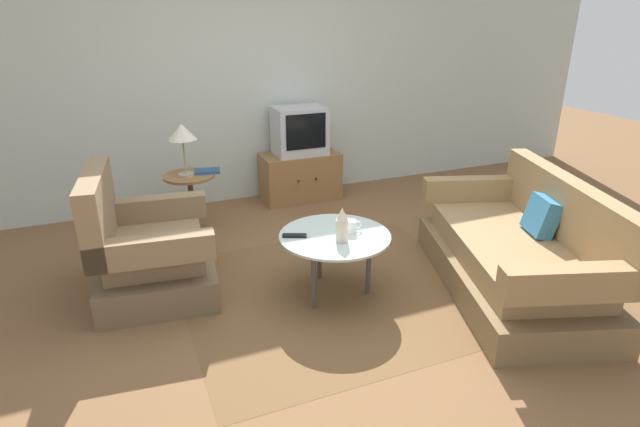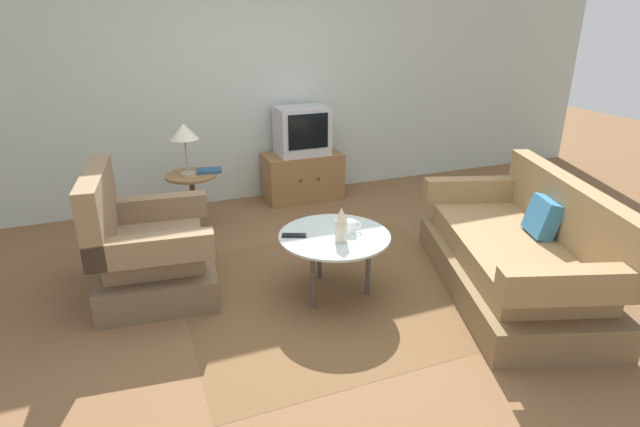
{
  "view_description": "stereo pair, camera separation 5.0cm",
  "coord_description": "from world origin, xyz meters",
  "px_view_note": "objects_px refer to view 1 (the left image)",
  "views": [
    {
      "loc": [
        -1.39,
        -2.99,
        1.97
      ],
      "look_at": [
        -0.03,
        0.28,
        0.55
      ],
      "focal_mm": 28.49,
      "sensor_mm": 36.0,
      "label": 1
    },
    {
      "loc": [
        -1.34,
        -3.01,
        1.97
      ],
      "look_at": [
        -0.03,
        0.28,
        0.55
      ],
      "focal_mm": 28.49,
      "sensor_mm": 36.0,
      "label": 2
    }
  ],
  "objects_px": {
    "coffee_table": "(335,240)",
    "book": "(208,171)",
    "table_lamp": "(182,134)",
    "mug": "(351,226)",
    "tv_stand": "(300,176)",
    "armchair": "(147,253)",
    "tv_remote_dark": "(295,236)",
    "television": "(300,131)",
    "side_table": "(191,191)",
    "couch": "(518,255)",
    "vase": "(342,225)"
  },
  "relations": [
    {
      "from": "television",
      "to": "mug",
      "type": "xyz_separation_m",
      "value": [
        -0.36,
        -2.04,
        -0.25
      ]
    },
    {
      "from": "television",
      "to": "vase",
      "type": "height_order",
      "value": "television"
    },
    {
      "from": "tv_stand",
      "to": "book",
      "type": "distance_m",
      "value": 1.23
    },
    {
      "from": "table_lamp",
      "to": "side_table",
      "type": "bearing_deg",
      "value": 22.14
    },
    {
      "from": "couch",
      "to": "television",
      "type": "distance_m",
      "value": 2.67
    },
    {
      "from": "couch",
      "to": "television",
      "type": "xyz_separation_m",
      "value": [
        -0.79,
        2.5,
        0.49
      ]
    },
    {
      "from": "coffee_table",
      "to": "tv_remote_dark",
      "type": "height_order",
      "value": "tv_remote_dark"
    },
    {
      "from": "armchair",
      "to": "tv_stand",
      "type": "distance_m",
      "value": 2.3
    },
    {
      "from": "table_lamp",
      "to": "mug",
      "type": "bearing_deg",
      "value": -59.29
    },
    {
      "from": "coffee_table",
      "to": "tv_remote_dark",
      "type": "xyz_separation_m",
      "value": [
        -0.28,
        0.07,
        0.05
      ]
    },
    {
      "from": "coffee_table",
      "to": "mug",
      "type": "relative_size",
      "value": 6.34
    },
    {
      "from": "tv_stand",
      "to": "tv_remote_dark",
      "type": "relative_size",
      "value": 4.86
    },
    {
      "from": "armchair",
      "to": "book",
      "type": "height_order",
      "value": "armchair"
    },
    {
      "from": "coffee_table",
      "to": "tv_remote_dark",
      "type": "bearing_deg",
      "value": 165.18
    },
    {
      "from": "side_table",
      "to": "television",
      "type": "xyz_separation_m",
      "value": [
        1.26,
        0.47,
        0.37
      ]
    },
    {
      "from": "tv_stand",
      "to": "table_lamp",
      "type": "xyz_separation_m",
      "value": [
        -1.29,
        -0.48,
        0.69
      ]
    },
    {
      "from": "side_table",
      "to": "television",
      "type": "height_order",
      "value": "television"
    },
    {
      "from": "couch",
      "to": "side_table",
      "type": "distance_m",
      "value": 2.89
    },
    {
      "from": "coffee_table",
      "to": "mug",
      "type": "bearing_deg",
      "value": -2.71
    },
    {
      "from": "television",
      "to": "book",
      "type": "relative_size",
      "value": 2.21
    },
    {
      "from": "mug",
      "to": "armchair",
      "type": "bearing_deg",
      "value": 158.23
    },
    {
      "from": "tv_stand",
      "to": "television",
      "type": "relative_size",
      "value": 1.55
    },
    {
      "from": "coffee_table",
      "to": "tv_stand",
      "type": "bearing_deg",
      "value": 76.52
    },
    {
      "from": "couch",
      "to": "coffee_table",
      "type": "distance_m",
      "value": 1.37
    },
    {
      "from": "coffee_table",
      "to": "book",
      "type": "distance_m",
      "value": 1.69
    },
    {
      "from": "armchair",
      "to": "table_lamp",
      "type": "relative_size",
      "value": 2.13
    },
    {
      "from": "television",
      "to": "mug",
      "type": "bearing_deg",
      "value": -100.05
    },
    {
      "from": "coffee_table",
      "to": "tv_stand",
      "type": "distance_m",
      "value": 2.1
    },
    {
      "from": "side_table",
      "to": "tv_remote_dark",
      "type": "height_order",
      "value": "side_table"
    },
    {
      "from": "coffee_table",
      "to": "side_table",
      "type": "relative_size",
      "value": 1.43
    },
    {
      "from": "couch",
      "to": "armchair",
      "type": "bearing_deg",
      "value": 86.54
    },
    {
      "from": "coffee_table",
      "to": "vase",
      "type": "distance_m",
      "value": 0.2
    },
    {
      "from": "armchair",
      "to": "tv_remote_dark",
      "type": "height_order",
      "value": "armchair"
    },
    {
      "from": "coffee_table",
      "to": "book",
      "type": "relative_size",
      "value": 3.26
    },
    {
      "from": "armchair",
      "to": "table_lamp",
      "type": "distance_m",
      "value": 1.28
    },
    {
      "from": "tv_stand",
      "to": "table_lamp",
      "type": "relative_size",
      "value": 1.78
    },
    {
      "from": "tv_remote_dark",
      "to": "book",
      "type": "height_order",
      "value": "book"
    },
    {
      "from": "table_lamp",
      "to": "mug",
      "type": "xyz_separation_m",
      "value": [
        0.93,
        -1.56,
        -0.43
      ]
    },
    {
      "from": "side_table",
      "to": "vase",
      "type": "relative_size",
      "value": 2.25
    },
    {
      "from": "armchair",
      "to": "tv_remote_dark",
      "type": "distance_m",
      "value": 1.11
    },
    {
      "from": "tv_remote_dark",
      "to": "side_table",
      "type": "bearing_deg",
      "value": -48.21
    },
    {
      "from": "armchair",
      "to": "side_table",
      "type": "bearing_deg",
      "value": 160.35
    },
    {
      "from": "tv_remote_dark",
      "to": "table_lamp",
      "type": "bearing_deg",
      "value": -47.18
    },
    {
      "from": "table_lamp",
      "to": "tv_remote_dark",
      "type": "bearing_deg",
      "value": -70.63
    },
    {
      "from": "television",
      "to": "mug",
      "type": "relative_size",
      "value": 4.31
    },
    {
      "from": "television",
      "to": "tv_remote_dark",
      "type": "distance_m",
      "value": 2.13
    },
    {
      "from": "book",
      "to": "tv_remote_dark",
      "type": "bearing_deg",
      "value": -67.76
    },
    {
      "from": "couch",
      "to": "side_table",
      "type": "height_order",
      "value": "couch"
    },
    {
      "from": "couch",
      "to": "table_lamp",
      "type": "relative_size",
      "value": 4.17
    },
    {
      "from": "mug",
      "to": "tv_remote_dark",
      "type": "height_order",
      "value": "mug"
    }
  ]
}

